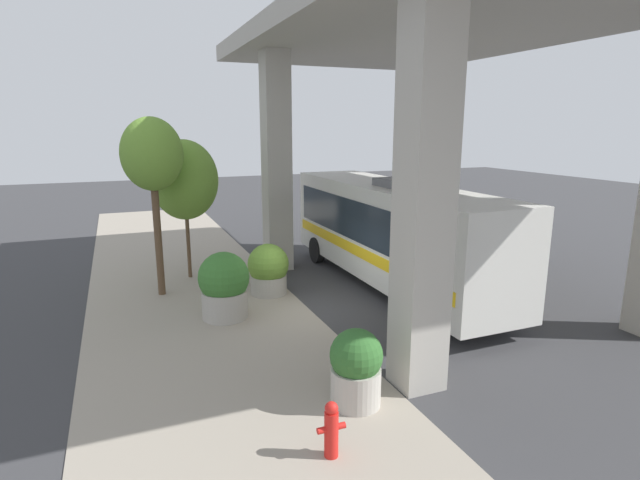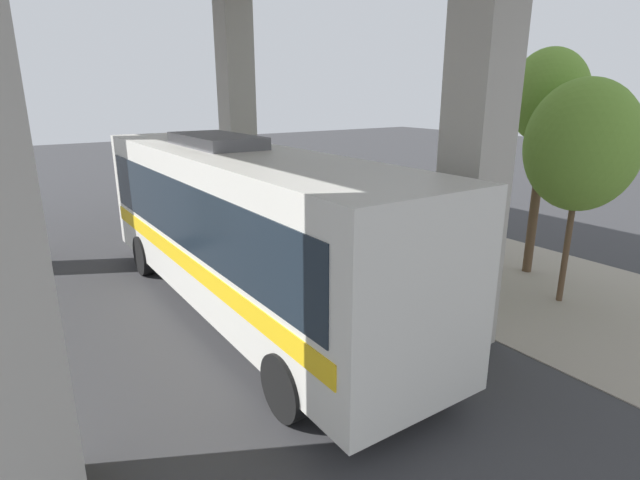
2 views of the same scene
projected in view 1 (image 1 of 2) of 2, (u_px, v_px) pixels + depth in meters
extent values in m
plane|color=#38383A|center=(311.00, 311.00, 14.32)|extent=(80.00, 80.00, 0.00)
cube|color=gray|center=(206.00, 327.00, 13.22)|extent=(6.00, 40.00, 0.02)
cube|color=#ADA89E|center=(424.00, 198.00, 9.43)|extent=(0.90, 0.90, 7.75)
cube|color=#ADA89E|center=(277.00, 164.00, 17.86)|extent=(0.90, 0.90, 7.75)
cube|color=#ADA89E|center=(440.00, 159.00, 20.44)|extent=(0.90, 0.90, 7.75)
cube|color=#ADA89E|center=(442.00, 22.00, 14.01)|extent=(9.40, 17.34, 0.60)
cube|color=silver|center=(391.00, 230.00, 16.16)|extent=(2.43, 10.52, 2.92)
cube|color=#19232D|center=(392.00, 219.00, 16.08)|extent=(2.47, 9.68, 1.29)
cube|color=yellow|center=(391.00, 247.00, 16.29)|extent=(2.47, 9.99, 0.35)
cube|color=slate|center=(411.00, 185.00, 14.86)|extent=(1.22, 2.63, 0.24)
cylinder|color=black|center=(317.00, 250.00, 19.38)|extent=(0.28, 1.00, 1.00)
cylinder|color=black|center=(369.00, 245.00, 20.22)|extent=(0.28, 1.00, 1.00)
cylinder|color=black|center=(418.00, 311.00, 12.97)|extent=(0.28, 1.00, 1.00)
cylinder|color=black|center=(488.00, 300.00, 13.81)|extent=(0.28, 1.00, 1.00)
cylinder|color=red|center=(331.00, 435.00, 7.93)|extent=(0.23, 0.23, 0.80)
sphere|color=red|center=(331.00, 408.00, 7.83)|extent=(0.22, 0.22, 0.22)
cylinder|color=red|center=(322.00, 430.00, 7.84)|extent=(0.14, 0.10, 0.10)
cylinder|color=red|center=(341.00, 426.00, 7.97)|extent=(0.14, 0.10, 0.10)
cylinder|color=#ADA89E|center=(356.00, 387.00, 9.45)|extent=(0.95, 0.95, 0.75)
sphere|color=#2D6028|center=(356.00, 355.00, 9.30)|extent=(1.00, 1.00, 1.00)
sphere|color=#BF334C|center=(364.00, 363.00, 9.29)|extent=(0.33, 0.33, 0.33)
cylinder|color=#ADA89E|center=(269.00, 285.00, 15.75)|extent=(1.14, 1.14, 0.62)
sphere|color=olive|center=(268.00, 264.00, 15.60)|extent=(1.29, 1.29, 1.29)
sphere|color=orange|center=(274.00, 271.00, 15.59)|extent=(0.40, 0.40, 0.40)
cylinder|color=#ADA89E|center=(225.00, 304.00, 13.75)|extent=(1.24, 1.24, 0.79)
sphere|color=#38722D|center=(224.00, 277.00, 13.58)|extent=(1.40, 1.40, 1.40)
sphere|color=orange|center=(231.00, 285.00, 13.57)|extent=(0.44, 0.44, 0.44)
cylinder|color=brown|center=(158.00, 235.00, 15.33)|extent=(0.22, 0.22, 3.84)
ellipsoid|color=olive|center=(152.00, 154.00, 14.79)|extent=(1.82, 1.82, 2.18)
cylinder|color=brown|center=(188.00, 239.00, 17.26)|extent=(0.13, 0.13, 2.76)
ellipsoid|color=olive|center=(185.00, 180.00, 16.80)|extent=(2.25, 2.25, 2.70)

